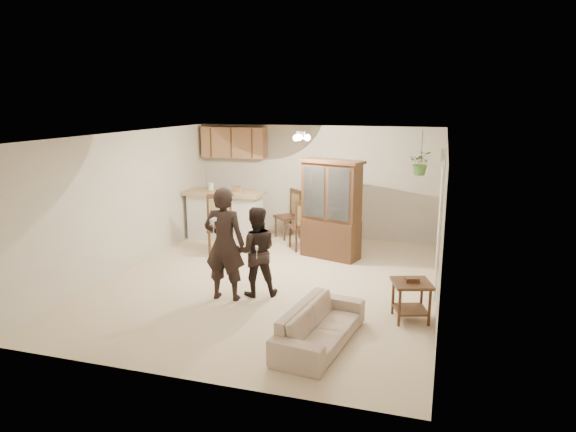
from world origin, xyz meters
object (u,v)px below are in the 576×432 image
(child, at_px, (256,254))
(chair_hutch_right, at_px, (302,235))
(chair_bar, at_px, (220,238))
(chair_hutch_left, at_px, (288,224))
(china_hutch, at_px, (331,210))
(sofa, at_px, (320,317))
(adult, at_px, (224,243))
(side_table, at_px, (411,300))

(child, relative_size, chair_hutch_right, 1.26)
(chair_bar, relative_size, chair_hutch_left, 1.09)
(child, height_order, chair_hutch_right, child)
(chair_hutch_right, bearing_deg, child, 54.11)
(child, relative_size, china_hutch, 0.70)
(sofa, distance_m, china_hutch, 3.77)
(adult, relative_size, child, 1.33)
(chair_hutch_right, bearing_deg, side_table, 93.39)
(chair_bar, bearing_deg, child, -77.33)
(adult, height_order, chair_hutch_left, adult)
(adult, bearing_deg, child, -145.92)
(sofa, height_order, china_hutch, china_hutch)
(side_table, height_order, chair_bar, chair_bar)
(child, height_order, chair_bar, child)
(side_table, height_order, chair_hutch_right, chair_hutch_right)
(side_table, relative_size, chair_hutch_right, 0.61)
(chair_hutch_left, bearing_deg, adult, -45.17)
(adult, xyz_separation_m, chair_hutch_left, (-0.13, 3.77, -0.59))
(china_hutch, bearing_deg, side_table, -39.12)
(china_hutch, bearing_deg, adult, -95.82)
(child, height_order, chair_hutch_left, child)
(chair_hutch_left, bearing_deg, chair_hutch_right, -11.97)
(side_table, bearing_deg, chair_hutch_right, 128.89)
(adult, relative_size, china_hutch, 0.93)
(chair_bar, xyz_separation_m, chair_hutch_right, (1.49, 0.80, -0.03))
(chair_hutch_left, bearing_deg, side_table, -8.94)
(sofa, xyz_separation_m, chair_hutch_left, (-1.89, 4.84, -0.06))
(china_hutch, bearing_deg, child, -89.89)
(side_table, distance_m, chair_hutch_right, 3.84)
(chair_hutch_right, bearing_deg, sofa, 72.90)
(chair_bar, bearing_deg, chair_hutch_left, 33.85)
(sofa, relative_size, child, 1.39)
(chair_hutch_right, bearing_deg, adult, 46.60)
(sofa, distance_m, chair_hutch_right, 4.28)
(sofa, relative_size, chair_hutch_right, 1.75)
(chair_hutch_left, relative_size, chair_hutch_right, 1.02)
(adult, xyz_separation_m, child, (0.40, 0.30, -0.22))
(sofa, relative_size, adult, 1.04)
(sofa, distance_m, child, 1.96)
(adult, height_order, child, adult)
(chair_bar, relative_size, chair_hutch_right, 1.11)
(side_table, distance_m, chair_hutch_left, 4.78)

